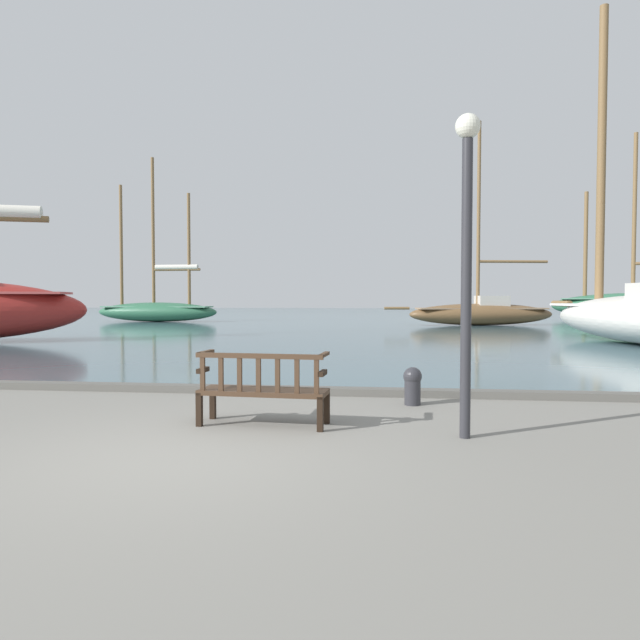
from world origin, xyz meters
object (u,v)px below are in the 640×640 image
at_px(sailboat_outer_port, 482,311).
at_px(lamp_post, 467,239).
at_px(park_bench, 263,388).
at_px(sailboat_far_port, 157,308).
at_px(sailboat_centre_channel, 637,303).
at_px(mooring_bollard, 413,384).

height_order(sailboat_outer_port, lamp_post, sailboat_outer_port).
xyz_separation_m(park_bench, sailboat_outer_port, (6.79, 25.90, 0.39)).
height_order(sailboat_far_port, sailboat_centre_channel, sailboat_centre_channel).
bearing_deg(sailboat_centre_channel, park_bench, -117.87).
height_order(park_bench, lamp_post, lamp_post).
bearing_deg(sailboat_far_port, park_bench, -64.94).
bearing_deg(park_bench, sailboat_far_port, 115.06).
height_order(mooring_bollard, lamp_post, lamp_post).
xyz_separation_m(park_bench, lamp_post, (2.42, -0.34, 1.79)).
height_order(park_bench, sailboat_far_port, sailboat_far_port).
height_order(sailboat_outer_port, sailboat_centre_channel, sailboat_centre_channel).
bearing_deg(sailboat_outer_port, mooring_bollard, -101.35).
bearing_deg(mooring_bollard, sailboat_centre_channel, 63.48).
xyz_separation_m(sailboat_far_port, sailboat_outer_port, (20.17, -2.71, -0.11)).
xyz_separation_m(sailboat_outer_port, sailboat_centre_channel, (12.93, 11.40, 0.38)).
bearing_deg(lamp_post, sailboat_far_port, 118.62).
distance_m(sailboat_centre_channel, mooring_bollard, 39.89).
bearing_deg(park_bench, mooring_bollard, 40.19).
bearing_deg(sailboat_outer_port, sailboat_centre_channel, 41.40).
distance_m(sailboat_outer_port, lamp_post, 26.65).
distance_m(sailboat_far_port, mooring_bollard, 31.04).
distance_m(park_bench, sailboat_outer_port, 26.78).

